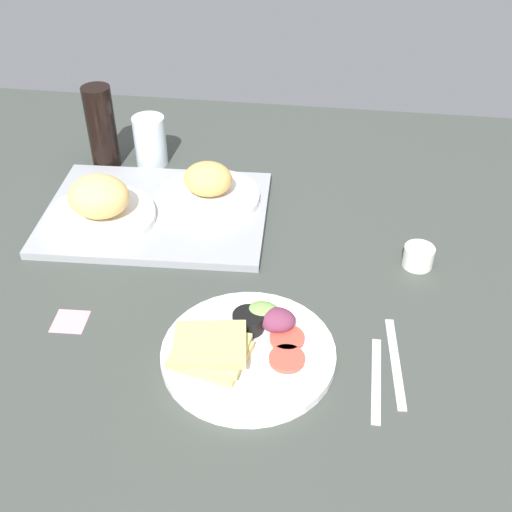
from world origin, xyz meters
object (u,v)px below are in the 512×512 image
at_px(sticky_note, 70,321).
at_px(bread_plate_near, 99,205).
at_px(fork, 376,379).
at_px(plate_with_salad, 245,347).
at_px(bread_plate_far, 208,188).
at_px(knife, 395,362).
at_px(drinking_glass, 150,141).
at_px(serving_tray, 156,213).
at_px(espresso_cup, 418,256).
at_px(soda_bottle, 102,127).

bearing_deg(sticky_note, bread_plate_near, 97.00).
bearing_deg(fork, plate_with_salad, 84.30).
distance_m(bread_plate_far, knife, 0.55).
xyz_separation_m(plate_with_salad, drinking_glass, (-0.30, 0.57, 0.04)).
bearing_deg(plate_with_salad, serving_tray, 123.64).
relative_size(knife, sticky_note, 3.39).
bearing_deg(drinking_glass, serving_tray, -72.68).
distance_m(espresso_cup, knife, 0.26).
xyz_separation_m(bread_plate_near, plate_with_salad, (0.34, -0.31, -0.03)).
distance_m(plate_with_salad, soda_bottle, 0.69).
bearing_deg(drinking_glass, soda_bottle, -167.90).
xyz_separation_m(fork, sticky_note, (-0.51, 0.06, -0.00)).
distance_m(drinking_glass, soda_bottle, 0.11).
height_order(bread_plate_far, espresso_cup, bread_plate_far).
bearing_deg(bread_plate_far, knife, -46.47).
distance_m(bread_plate_near, bread_plate_far, 0.22).
relative_size(plate_with_salad, sticky_note, 4.92).
relative_size(serving_tray, bread_plate_far, 2.11).
relative_size(drinking_glass, knife, 0.60).
height_order(plate_with_salad, knife, plate_with_salad).
bearing_deg(bread_plate_far, fork, -51.57).
bearing_deg(soda_bottle, drinking_glass, 12.10).
height_order(bread_plate_near, plate_with_salad, bread_plate_near).
xyz_separation_m(drinking_glass, soda_bottle, (-0.10, -0.02, 0.04)).
bearing_deg(soda_bottle, bread_plate_far, -27.09).
xyz_separation_m(serving_tray, bread_plate_near, (-0.10, -0.05, 0.04)).
bearing_deg(fork, soda_bottle, 47.96).
relative_size(plate_with_salad, fork, 1.62).
relative_size(bread_plate_far, espresso_cup, 3.81).
xyz_separation_m(serving_tray, soda_bottle, (-0.17, 0.19, 0.09)).
distance_m(espresso_cup, fork, 0.30).
relative_size(serving_tray, fork, 2.65).
distance_m(bread_plate_far, soda_bottle, 0.31).
distance_m(serving_tray, bread_plate_far, 0.12).
relative_size(serving_tray, bread_plate_near, 2.06).
relative_size(drinking_glass, espresso_cup, 2.05).
height_order(serving_tray, bread_plate_near, bread_plate_near).
relative_size(espresso_cup, sticky_note, 1.00).
bearing_deg(serving_tray, bread_plate_far, 27.84).
bearing_deg(fork, knife, -35.89).
xyz_separation_m(espresso_cup, sticky_note, (-0.59, -0.23, -0.02)).
bearing_deg(serving_tray, espresso_cup, -9.68).
height_order(bread_plate_far, fork, bread_plate_far).
distance_m(bread_plate_far, plate_with_salad, 0.43).
xyz_separation_m(plate_with_salad, knife, (0.24, 0.02, -0.01)).
bearing_deg(soda_bottle, sticky_note, -78.60).
height_order(soda_bottle, espresso_cup, soda_bottle).
xyz_separation_m(plate_with_salad, espresso_cup, (0.28, 0.27, 0.00)).
xyz_separation_m(bread_plate_far, drinking_glass, (-0.17, 0.16, 0.01)).
distance_m(bread_plate_far, drinking_glass, 0.23).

